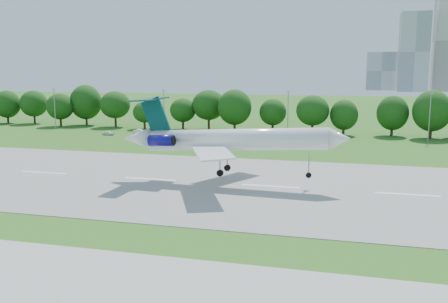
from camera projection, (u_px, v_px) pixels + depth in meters
ground at (65, 225)px, 58.28m from camera, size 600.00×600.00×0.00m
runway at (150, 179)px, 82.12m from camera, size 400.00×45.00×0.08m
tree_line at (241, 110)px, 145.01m from camera, size 288.40×8.40×10.40m
light_poles at (224, 112)px, 136.08m from camera, size 175.90×0.25×12.19m
skyline at (445, 53)px, 400.56m from camera, size 127.00×52.00×80.00m
airliner at (224, 139)px, 77.78m from camera, size 36.29×26.49×12.04m
service_vehicle_a at (140, 131)px, 141.02m from camera, size 3.67×1.50×1.18m
service_vehicle_b at (108, 133)px, 136.98m from camera, size 3.29×1.40×1.11m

